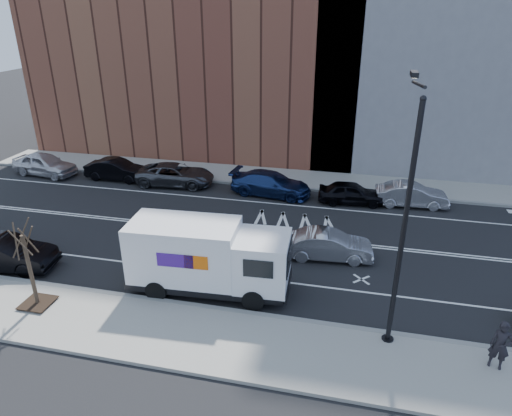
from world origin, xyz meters
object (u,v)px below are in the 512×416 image
at_px(driving_sedan, 329,245).
at_px(far_parked_b, 117,170).
at_px(fedex_van, 208,257).
at_px(far_parked_a, 45,164).
at_px(pedestrian, 500,345).

bearing_deg(driving_sedan, far_parked_b, 58.23).
distance_m(fedex_van, driving_sedan, 6.33).
xyz_separation_m(far_parked_a, driving_sedan, (21.15, -7.45, -0.12)).
distance_m(driving_sedan, pedestrian, 8.87).
relative_size(fedex_van, driving_sedan, 1.65).
bearing_deg(pedestrian, far_parked_a, 169.29).
height_order(driving_sedan, pedestrian, pedestrian).
height_order(far_parked_b, pedestrian, pedestrian).
bearing_deg(pedestrian, far_parked_b, 163.14).
distance_m(fedex_van, pedestrian, 11.32).
bearing_deg(far_parked_a, fedex_van, -117.81).
xyz_separation_m(driving_sedan, pedestrian, (6.18, -6.36, 0.36)).
bearing_deg(far_parked_b, fedex_van, -135.98).
bearing_deg(pedestrian, driving_sedan, 150.30).
bearing_deg(driving_sedan, fedex_van, 123.65).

